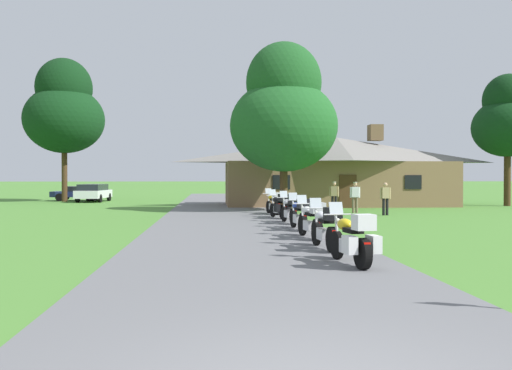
{
  "coord_description": "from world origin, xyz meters",
  "views": [
    {
      "loc": [
        -0.9,
        -4.33,
        1.91
      ],
      "look_at": [
        1.46,
        23.94,
        1.53
      ],
      "focal_mm": 37.55,
      "sensor_mm": 36.0,
      "label": 1
    }
  ],
  "objects_px": {
    "motorcycle_white_third_in_row": "(311,220)",
    "motorcycle_blue_fourth_in_row": "(299,214)",
    "motorcycle_black_sixth_in_row": "(279,206)",
    "bystander_tan_shirt_near_lodge": "(334,195)",
    "bystander_tan_shirt_by_tree": "(385,197)",
    "parked_white_suv_far_left": "(94,192)",
    "parked_navy_sedan_far_left": "(78,193)",
    "bystander_white_shirt_beside_signpost": "(355,196)",
    "tree_left_far": "(64,110)",
    "motorcycle_white_second_in_row": "(325,228)",
    "tree_by_lodge_front": "(284,113)",
    "tree_right_of_lodge": "(508,119)",
    "motorcycle_white_fifth_in_row": "(289,210)",
    "motorcycle_yellow_nearest_to_camera": "(353,240)",
    "motorcycle_yellow_farthest_in_row": "(274,203)"
  },
  "relations": [
    {
      "from": "motorcycle_white_third_in_row",
      "to": "motorcycle_white_fifth_in_row",
      "type": "bearing_deg",
      "value": 80.75
    },
    {
      "from": "bystander_tan_shirt_by_tree",
      "to": "tree_left_far",
      "type": "height_order",
      "value": "tree_left_far"
    },
    {
      "from": "bystander_white_shirt_beside_signpost",
      "to": "parked_navy_sedan_far_left",
      "type": "bearing_deg",
      "value": 145.14
    },
    {
      "from": "tree_by_lodge_front",
      "to": "motorcycle_black_sixth_in_row",
      "type": "bearing_deg",
      "value": -99.66
    },
    {
      "from": "motorcycle_yellow_farthest_in_row",
      "to": "motorcycle_yellow_nearest_to_camera",
      "type": "bearing_deg",
      "value": -101.15
    },
    {
      "from": "motorcycle_black_sixth_in_row",
      "to": "bystander_white_shirt_beside_signpost",
      "type": "height_order",
      "value": "bystander_white_shirt_beside_signpost"
    },
    {
      "from": "motorcycle_white_fifth_in_row",
      "to": "motorcycle_white_second_in_row",
      "type": "bearing_deg",
      "value": -98.66
    },
    {
      "from": "motorcycle_white_second_in_row",
      "to": "motorcycle_black_sixth_in_row",
      "type": "height_order",
      "value": "same"
    },
    {
      "from": "motorcycle_yellow_nearest_to_camera",
      "to": "bystander_tan_shirt_by_tree",
      "type": "relative_size",
      "value": 1.25
    },
    {
      "from": "motorcycle_blue_fourth_in_row",
      "to": "bystander_tan_shirt_near_lodge",
      "type": "height_order",
      "value": "bystander_tan_shirt_near_lodge"
    },
    {
      "from": "parked_white_suv_far_left",
      "to": "motorcycle_white_third_in_row",
      "type": "bearing_deg",
      "value": -62.42
    },
    {
      "from": "tree_left_far",
      "to": "tree_right_of_lodge",
      "type": "distance_m",
      "value": 33.07
    },
    {
      "from": "motorcycle_yellow_nearest_to_camera",
      "to": "motorcycle_white_fifth_in_row",
      "type": "distance_m",
      "value": 10.49
    },
    {
      "from": "bystander_tan_shirt_by_tree",
      "to": "parked_navy_sedan_far_left",
      "type": "height_order",
      "value": "bystander_tan_shirt_by_tree"
    },
    {
      "from": "motorcycle_blue_fourth_in_row",
      "to": "parked_white_suv_far_left",
      "type": "bearing_deg",
      "value": 112.2
    },
    {
      "from": "motorcycle_black_sixth_in_row",
      "to": "motorcycle_blue_fourth_in_row",
      "type": "bearing_deg",
      "value": -101.55
    },
    {
      "from": "motorcycle_blue_fourth_in_row",
      "to": "motorcycle_white_fifth_in_row",
      "type": "xyz_separation_m",
      "value": [
        0.05,
        2.67,
        0.0
      ]
    },
    {
      "from": "tree_left_far",
      "to": "tree_by_lodge_front",
      "type": "xyz_separation_m",
      "value": [
        15.78,
        -14.14,
        -1.77
      ]
    },
    {
      "from": "tree_right_of_lodge",
      "to": "motorcycle_white_fifth_in_row",
      "type": "bearing_deg",
      "value": -142.01
    },
    {
      "from": "motorcycle_yellow_farthest_in_row",
      "to": "motorcycle_blue_fourth_in_row",
      "type": "bearing_deg",
      "value": -100.77
    },
    {
      "from": "tree_by_lodge_front",
      "to": "bystander_tan_shirt_near_lodge",
      "type": "bearing_deg",
      "value": 7.44
    },
    {
      "from": "parked_white_suv_far_left",
      "to": "bystander_tan_shirt_by_tree",
      "type": "bearing_deg",
      "value": -39.61
    },
    {
      "from": "motorcycle_yellow_farthest_in_row",
      "to": "bystander_white_shirt_beside_signpost",
      "type": "bearing_deg",
      "value": 6.16
    },
    {
      "from": "motorcycle_white_third_in_row",
      "to": "bystander_white_shirt_beside_signpost",
      "type": "height_order",
      "value": "bystander_white_shirt_beside_signpost"
    },
    {
      "from": "motorcycle_yellow_nearest_to_camera",
      "to": "parked_white_suv_far_left",
      "type": "height_order",
      "value": "parked_white_suv_far_left"
    },
    {
      "from": "bystander_white_shirt_beside_signpost",
      "to": "tree_left_far",
      "type": "distance_m",
      "value": 25.76
    },
    {
      "from": "motorcycle_white_fifth_in_row",
      "to": "parked_navy_sedan_far_left",
      "type": "distance_m",
      "value": 27.91
    },
    {
      "from": "motorcycle_yellow_nearest_to_camera",
      "to": "motorcycle_white_second_in_row",
      "type": "xyz_separation_m",
      "value": [
        -0.04,
        2.58,
        0.01
      ]
    },
    {
      "from": "bystander_tan_shirt_by_tree",
      "to": "parked_white_suv_far_left",
      "type": "distance_m",
      "value": 24.73
    },
    {
      "from": "tree_right_of_lodge",
      "to": "parked_white_suv_far_left",
      "type": "bearing_deg",
      "value": 163.47
    },
    {
      "from": "motorcycle_white_third_in_row",
      "to": "motorcycle_blue_fourth_in_row",
      "type": "height_order",
      "value": "same"
    },
    {
      "from": "tree_by_lodge_front",
      "to": "bystander_tan_shirt_by_tree",
      "type": "bearing_deg",
      "value": -34.24
    },
    {
      "from": "motorcycle_black_sixth_in_row",
      "to": "bystander_tan_shirt_near_lodge",
      "type": "distance_m",
      "value": 7.15
    },
    {
      "from": "bystander_white_shirt_beside_signpost",
      "to": "bystander_tan_shirt_by_tree",
      "type": "height_order",
      "value": "bystander_white_shirt_beside_signpost"
    },
    {
      "from": "motorcycle_yellow_farthest_in_row",
      "to": "bystander_tan_shirt_by_tree",
      "type": "bearing_deg",
      "value": -14.54
    },
    {
      "from": "motorcycle_yellow_nearest_to_camera",
      "to": "tree_right_of_lodge",
      "type": "xyz_separation_m",
      "value": [
        16.99,
        23.62,
        5.24
      ]
    },
    {
      "from": "motorcycle_white_third_in_row",
      "to": "tree_by_lodge_front",
      "type": "xyz_separation_m",
      "value": [
        1.01,
        13.68,
        4.92
      ]
    },
    {
      "from": "bystander_tan_shirt_near_lodge",
      "to": "bystander_white_shirt_beside_signpost",
      "type": "height_order",
      "value": "same"
    },
    {
      "from": "tree_right_of_lodge",
      "to": "tree_left_far",
      "type": "bearing_deg",
      "value": 163.65
    },
    {
      "from": "bystander_white_shirt_beside_signpost",
      "to": "parked_white_suv_far_left",
      "type": "xyz_separation_m",
      "value": [
        -17.07,
        15.01,
        -0.17
      ]
    },
    {
      "from": "motorcycle_white_fifth_in_row",
      "to": "tree_right_of_lodge",
      "type": "height_order",
      "value": "tree_right_of_lodge"
    },
    {
      "from": "bystander_tan_shirt_near_lodge",
      "to": "motorcycle_white_second_in_row",
      "type": "bearing_deg",
      "value": -90.15
    },
    {
      "from": "bystander_tan_shirt_near_lodge",
      "to": "parked_white_suv_far_left",
      "type": "height_order",
      "value": "bystander_tan_shirt_near_lodge"
    },
    {
      "from": "motorcycle_yellow_nearest_to_camera",
      "to": "bystander_tan_shirt_near_lodge",
      "type": "bearing_deg",
      "value": 70.46
    },
    {
      "from": "motorcycle_white_fifth_in_row",
      "to": "motorcycle_black_sixth_in_row",
      "type": "height_order",
      "value": "same"
    },
    {
      "from": "motorcycle_yellow_nearest_to_camera",
      "to": "parked_white_suv_far_left",
      "type": "distance_m",
      "value": 34.58
    },
    {
      "from": "tree_right_of_lodge",
      "to": "parked_white_suv_far_left",
      "type": "height_order",
      "value": "tree_right_of_lodge"
    },
    {
      "from": "motorcycle_white_third_in_row",
      "to": "tree_left_far",
      "type": "bearing_deg",
      "value": 110.05
    },
    {
      "from": "bystander_tan_shirt_near_lodge",
      "to": "tree_left_far",
      "type": "height_order",
      "value": "tree_left_far"
    },
    {
      "from": "motorcycle_white_second_in_row",
      "to": "motorcycle_white_fifth_in_row",
      "type": "xyz_separation_m",
      "value": [
        0.22,
        7.91,
        0.0
      ]
    }
  ]
}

